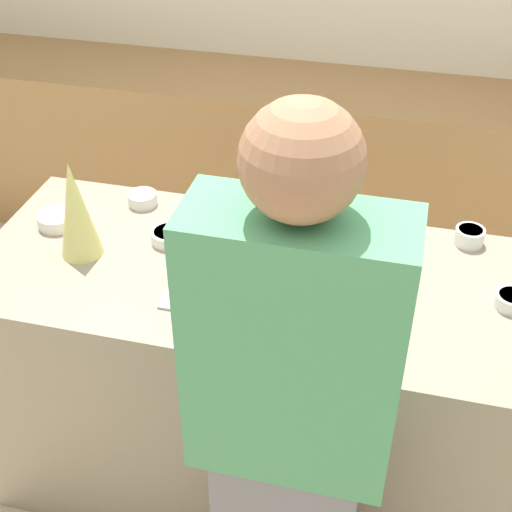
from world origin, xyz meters
The scene contains 13 objects.
ground_plane centered at (0.00, 0.00, 0.00)m, with size 12.00×12.00×0.00m, color #C6B28E.
back_cabinet_block centered at (0.00, 1.60, 0.45)m, with size 6.00×0.60×0.90m.
kitchen_island centered at (0.00, 0.00, 0.48)m, with size 1.82×0.76×0.95m.
baking_tray centered at (-0.06, -0.10, 0.96)m, with size 0.40×0.27×0.01m.
gingerbread_house centered at (-0.06, -0.10, 1.09)m, with size 0.22×0.14×0.33m.
decorative_tree centered at (-0.59, -0.03, 1.11)m, with size 0.13×0.13×0.32m.
candy_bowl_far_left centered at (-0.34, 0.09, 0.98)m, with size 0.12×0.12×0.04m.
candy_bowl_behind_tray centered at (0.72, 0.02, 0.98)m, with size 0.10×0.10×0.04m.
candy_bowl_center_rear centered at (-0.74, 0.09, 0.98)m, with size 0.13×0.13×0.04m.
candy_bowl_front_corner centered at (0.60, 0.31, 0.98)m, with size 0.09×0.09×0.05m.
candy_bowl_far_right centered at (-0.22, 0.23, 0.98)m, with size 0.13×0.13×0.05m.
candy_bowl_near_tray_right centered at (-0.51, 0.28, 0.98)m, with size 0.10×0.10×0.04m.
person centered at (0.19, -0.56, 0.92)m, with size 0.47×0.58×1.78m.
Camera 1 is at (0.39, -1.67, 2.28)m, focal length 50.00 mm.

